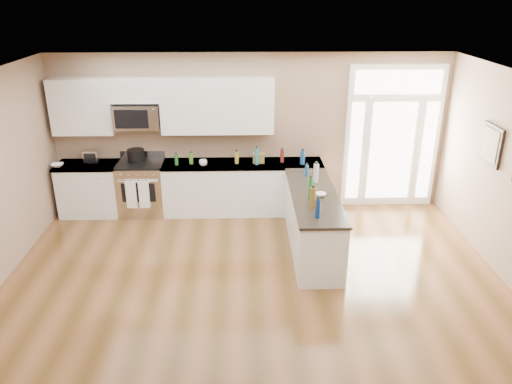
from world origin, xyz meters
TOP-DOWN VIEW (x-y plane):
  - ground at (0.00, 0.00)m, footprint 8.00×8.00m
  - room_shell at (0.00, 0.00)m, footprint 8.00×8.00m
  - back_cabinet_left at (-2.87, 3.69)m, footprint 1.10×0.66m
  - back_cabinet_right at (-0.16, 3.69)m, footprint 2.85×0.66m
  - peninsula_cabinet at (0.93, 2.24)m, footprint 0.69×2.32m
  - upper_cabinet_left at (-2.88, 3.83)m, footprint 1.04×0.33m
  - upper_cabinet_right at (-0.57, 3.83)m, footprint 1.94×0.33m
  - upper_cabinet_short at (-1.95, 3.83)m, footprint 0.82×0.33m
  - microwave at (-1.95, 3.80)m, footprint 0.78×0.41m
  - entry_door at (2.55, 3.95)m, footprint 1.70×0.10m
  - wall_art_near at (3.47, 2.20)m, footprint 0.05×0.58m
  - kitchen_range at (-1.96, 3.69)m, footprint 0.80×0.71m
  - stockpot at (-2.04, 3.80)m, footprint 0.35×0.35m
  - toaster_oven at (-2.82, 3.80)m, footprint 0.25×0.20m
  - cardboard_box at (0.14, 3.70)m, footprint 0.21×0.16m
  - bowl_left at (-3.35, 3.56)m, footprint 0.24×0.24m
  - bowl_peninsula at (1.01, 2.14)m, footprint 0.19×0.19m
  - cup_counter at (-0.83, 3.55)m, footprint 0.13×0.13m
  - counter_bottles at (0.45, 2.82)m, footprint 2.38×2.37m

SIDE VIEW (x-z plane):
  - ground at x=0.00m, z-range 0.00..0.00m
  - peninsula_cabinet at x=0.93m, z-range -0.04..0.90m
  - back_cabinet_right at x=-0.16m, z-range -0.03..0.91m
  - back_cabinet_left at x=-2.87m, z-range -0.03..0.91m
  - kitchen_range at x=-1.96m, z-range -0.06..1.02m
  - bowl_peninsula at x=1.01m, z-range 0.94..0.99m
  - bowl_left at x=-3.35m, z-range 0.94..0.99m
  - cup_counter at x=-0.83m, z-range 0.94..1.04m
  - cardboard_box at x=0.14m, z-range 0.94..1.11m
  - toaster_oven at x=-2.82m, z-range 0.94..1.16m
  - stockpot at x=-2.04m, z-range 0.95..1.18m
  - counter_bottles at x=0.45m, z-range 0.91..1.23m
  - entry_door at x=2.55m, z-range 0.00..2.60m
  - wall_art_near at x=3.47m, z-range 1.41..1.99m
  - room_shell at x=0.00m, z-range -2.29..5.71m
  - microwave at x=-1.95m, z-range 1.55..1.97m
  - upper_cabinet_left at x=-2.88m, z-range 1.45..2.40m
  - upper_cabinet_right at x=-0.57m, z-range 1.45..2.40m
  - upper_cabinet_short at x=-1.95m, z-range 2.00..2.40m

